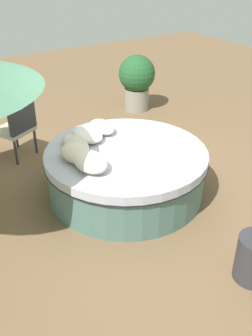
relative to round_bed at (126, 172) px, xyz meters
name	(u,v)px	position (x,y,z in m)	size (l,w,h in m)	color
ground_plane	(126,192)	(0.00, 0.00, -0.33)	(16.00, 16.00, 0.00)	brown
round_bed	(126,172)	(0.00, 0.00, 0.00)	(2.14, 2.14, 0.65)	#4C726B
throw_pillow_0	(102,127)	(0.66, -0.02, 0.40)	(0.47, 0.30, 0.17)	white
throw_pillow_1	(88,134)	(0.56, 0.26, 0.39)	(0.53, 0.37, 0.15)	white
throw_pillow_2	(75,143)	(0.41, 0.52, 0.39)	(0.56, 0.28, 0.15)	beige
throw_pillow_3	(76,153)	(0.13, 0.64, 0.41)	(0.51, 0.35, 0.19)	beige
throw_pillow_4	(90,162)	(-0.16, 0.60, 0.41)	(0.53, 0.36, 0.20)	silver
patio_chair	(18,125)	(1.76, 0.85, 0.23)	(0.68, 0.69, 0.98)	#333338
planter	(137,79)	(2.47, -1.83, 0.30)	(0.72, 0.72, 1.10)	gray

